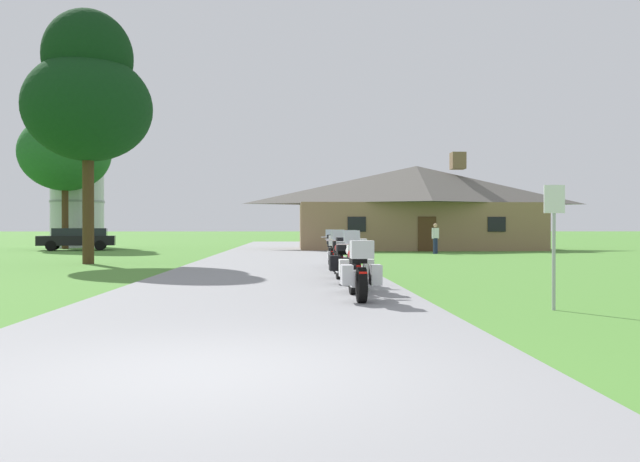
# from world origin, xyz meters

# --- Properties ---
(ground_plane) EXTENTS (500.00, 500.00, 0.00)m
(ground_plane) POSITION_xyz_m (0.00, 20.00, 0.00)
(ground_plane) COLOR #4C8433
(asphalt_driveway) EXTENTS (6.40, 80.00, 0.06)m
(asphalt_driveway) POSITION_xyz_m (0.00, 18.00, 0.03)
(asphalt_driveway) COLOR gray
(asphalt_driveway) RESTS_ON ground
(motorcycle_red_nearest_to_camera) EXTENTS (0.73, 2.08, 1.30)m
(motorcycle_red_nearest_to_camera) POSITION_xyz_m (1.94, 5.95, 0.61)
(motorcycle_red_nearest_to_camera) COLOR black
(motorcycle_red_nearest_to_camera) RESTS_ON asphalt_driveway
(motorcycle_white_second_in_row) EXTENTS (0.72, 2.08, 1.30)m
(motorcycle_white_second_in_row) POSITION_xyz_m (2.06, 7.95, 0.61)
(motorcycle_white_second_in_row) COLOR black
(motorcycle_white_second_in_row) RESTS_ON asphalt_driveway
(motorcycle_red_third_in_row) EXTENTS (0.74, 2.08, 1.30)m
(motorcycle_red_third_in_row) POSITION_xyz_m (1.94, 9.79, 0.61)
(motorcycle_red_third_in_row) COLOR black
(motorcycle_red_third_in_row) RESTS_ON asphalt_driveway
(motorcycle_yellow_fourth_in_row) EXTENTS (0.66, 2.08, 1.30)m
(motorcycle_yellow_fourth_in_row) POSITION_xyz_m (1.99, 11.85, 0.62)
(motorcycle_yellow_fourth_in_row) COLOR black
(motorcycle_yellow_fourth_in_row) RESTS_ON asphalt_driveway
(motorcycle_black_fifth_in_row) EXTENTS (0.77, 2.08, 1.30)m
(motorcycle_black_fifth_in_row) POSITION_xyz_m (2.12, 14.20, 0.62)
(motorcycle_black_fifth_in_row) COLOR black
(motorcycle_black_fifth_in_row) RESTS_ON asphalt_driveway
(motorcycle_blue_farthest_in_row) EXTENTS (0.66, 2.08, 1.30)m
(motorcycle_blue_farthest_in_row) POSITION_xyz_m (2.07, 16.31, 0.62)
(motorcycle_blue_farthest_in_row) COLOR black
(motorcycle_blue_farthest_in_row) RESTS_ON asphalt_driveway
(stone_lodge) EXTENTS (16.12, 6.90, 6.38)m
(stone_lodge) POSITION_xyz_m (8.82, 35.38, 2.82)
(stone_lodge) COLOR #896B4C
(stone_lodge) RESTS_ON ground
(bystander_white_shirt_near_lodge) EXTENTS (0.44, 0.40, 1.67)m
(bystander_white_shirt_near_lodge) POSITION_xyz_m (8.51, 28.52, 0.93)
(bystander_white_shirt_near_lodge) COLOR navy
(bystander_white_shirt_near_lodge) RESTS_ON ground
(metal_signpost_roadside) EXTENTS (0.36, 0.06, 2.14)m
(metal_signpost_roadside) POSITION_xyz_m (5.17, 4.75, 1.35)
(metal_signpost_roadside) COLOR #9EA0A5
(metal_signpost_roadside) RESTS_ON ground
(tree_left_far) EXTENTS (6.06, 6.06, 11.21)m
(tree_left_far) POSITION_xyz_m (-14.74, 37.96, 7.23)
(tree_left_far) COLOR #422D19
(tree_left_far) RESTS_ON ground
(tree_left_near) EXTENTS (4.93, 4.93, 9.95)m
(tree_left_near) POSITION_xyz_m (-7.29, 19.34, 6.69)
(tree_left_near) COLOR #422D19
(tree_left_near) RESTS_ON ground
(metal_silo_distant) EXTENTS (3.85, 3.85, 7.63)m
(metal_silo_distant) POSITION_xyz_m (-15.07, 41.43, 3.82)
(metal_silo_distant) COLOR #B2B7BC
(metal_silo_distant) RESTS_ON ground
(parked_black_suv_far_left) EXTENTS (4.90, 2.83, 1.40)m
(parked_black_suv_far_left) POSITION_xyz_m (-12.87, 34.92, 0.78)
(parked_black_suv_far_left) COLOR black
(parked_black_suv_far_left) RESTS_ON ground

